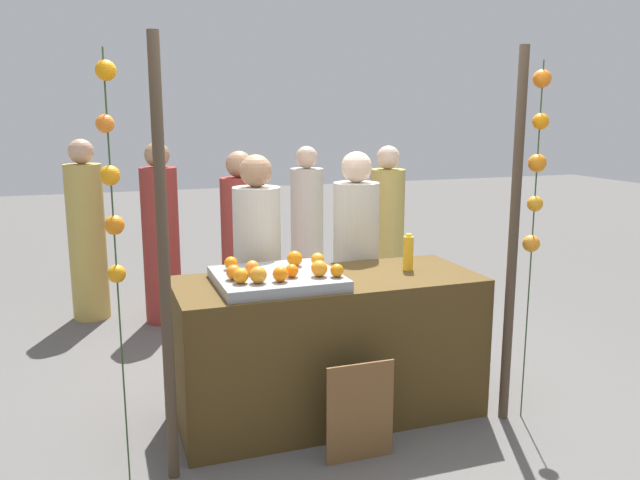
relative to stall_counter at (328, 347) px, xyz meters
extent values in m
plane|color=#565451|center=(0.00, 0.00, -0.43)|extent=(24.00, 24.00, 0.00)
cube|color=#4C3819|center=(0.00, 0.00, 0.00)|extent=(1.79, 0.73, 0.85)
cube|color=gray|center=(-0.32, -0.02, 0.46)|extent=(0.69, 0.62, 0.06)
sphere|color=orange|center=(-0.58, -0.08, 0.53)|extent=(0.08, 0.08, 0.08)
sphere|color=orange|center=(-0.55, 0.15, 0.52)|extent=(0.08, 0.08, 0.08)
sphere|color=orange|center=(-0.03, -0.21, 0.52)|extent=(0.07, 0.07, 0.07)
sphere|color=orange|center=(-0.45, 0.00, 0.53)|extent=(0.08, 0.08, 0.08)
sphere|color=orange|center=(-0.11, -0.17, 0.53)|extent=(0.09, 0.09, 0.09)
sphere|color=orange|center=(-0.17, 0.12, 0.53)|extent=(0.09, 0.09, 0.09)
sphere|color=orange|center=(-0.26, -0.13, 0.52)|extent=(0.07, 0.07, 0.07)
sphere|color=orange|center=(-0.47, -0.19, 0.53)|extent=(0.09, 0.09, 0.09)
sphere|color=orange|center=(-0.04, 0.08, 0.52)|extent=(0.08, 0.08, 0.08)
sphere|color=orange|center=(-0.56, -0.17, 0.53)|extent=(0.08, 0.08, 0.08)
sphere|color=orange|center=(-0.35, -0.20, 0.53)|extent=(0.08, 0.08, 0.08)
cylinder|color=gold|center=(0.53, 0.03, 0.53)|extent=(0.06, 0.06, 0.21)
cylinder|color=yellow|center=(0.53, 0.03, 0.64)|extent=(0.04, 0.04, 0.02)
cube|color=brown|center=(-0.03, -0.57, -0.16)|extent=(0.37, 0.01, 0.55)
cube|color=black|center=(-0.03, -0.55, -0.16)|extent=(0.35, 0.02, 0.53)
cylinder|color=beige|center=(-0.29, 0.57, 0.24)|extent=(0.31, 0.31, 1.34)
sphere|color=#A87A59|center=(-0.29, 0.57, 1.01)|extent=(0.21, 0.21, 0.21)
cylinder|color=beige|center=(0.41, 0.57, 0.25)|extent=(0.31, 0.31, 1.34)
sphere|color=beige|center=(0.41, 0.57, 1.02)|extent=(0.21, 0.21, 0.21)
cylinder|color=tan|center=(1.16, 1.67, 0.23)|extent=(0.31, 0.31, 1.32)
sphere|color=beige|center=(1.16, 1.67, 0.99)|extent=(0.21, 0.21, 0.21)
cylinder|color=maroon|center=(-0.21, 1.43, 0.23)|extent=(0.30, 0.30, 1.31)
sphere|color=#A87A59|center=(-0.21, 1.43, 0.99)|extent=(0.20, 0.20, 0.20)
cylinder|color=beige|center=(0.57, 2.15, 0.23)|extent=(0.30, 0.30, 1.30)
sphere|color=beige|center=(0.57, 2.15, 0.98)|extent=(0.20, 0.20, 0.20)
cylinder|color=maroon|center=(-0.75, 2.13, 0.25)|extent=(0.31, 0.31, 1.35)
sphere|color=#A87A59|center=(-0.75, 2.13, 1.03)|extent=(0.21, 0.21, 0.21)
cylinder|color=tan|center=(-1.36, 2.46, 0.26)|extent=(0.32, 0.32, 1.37)
sphere|color=tan|center=(-1.36, 2.46, 1.05)|extent=(0.21, 0.21, 0.21)
cylinder|color=#473828|center=(-0.98, -0.40, 0.66)|extent=(0.06, 0.06, 2.17)
cylinder|color=#473828|center=(0.98, -0.40, 0.66)|extent=(0.06, 0.06, 2.17)
cylinder|color=#2D4C23|center=(-1.19, -0.39, 0.62)|extent=(0.01, 0.01, 2.09)
sphere|color=orange|center=(-1.18, -0.39, 1.56)|extent=(0.09, 0.09, 0.09)
sphere|color=orange|center=(-1.20, -0.39, 1.33)|extent=(0.08, 0.08, 0.08)
sphere|color=orange|center=(-1.19, -0.39, 1.10)|extent=(0.09, 0.09, 0.09)
sphere|color=orange|center=(-1.19, -0.38, 0.87)|extent=(0.09, 0.09, 0.09)
sphere|color=orange|center=(-1.19, -0.38, 0.64)|extent=(0.09, 0.09, 0.09)
cylinder|color=#2D4C23|center=(1.09, -0.43, 0.62)|extent=(0.01, 0.01, 2.09)
sphere|color=orange|center=(1.09, -0.42, 1.56)|extent=(0.10, 0.10, 0.10)
sphere|color=orange|center=(1.09, -0.44, 1.33)|extent=(0.09, 0.09, 0.09)
sphere|color=orange|center=(1.08, -0.43, 1.10)|extent=(0.10, 0.10, 0.10)
sphere|color=orange|center=(1.09, -0.43, 0.87)|extent=(0.09, 0.09, 0.09)
sphere|color=orange|center=(1.08, -0.43, 0.64)|extent=(0.10, 0.10, 0.10)
camera|label=1|loc=(-1.26, -3.45, 1.38)|focal=36.27mm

